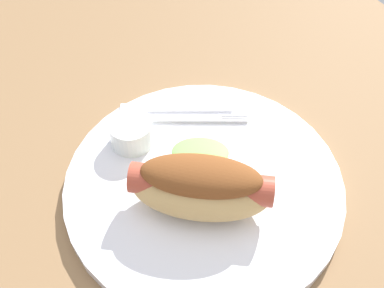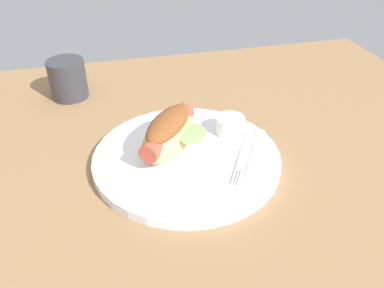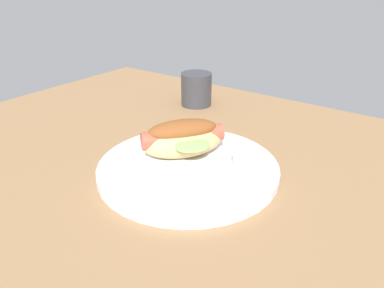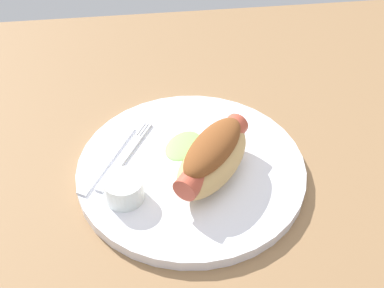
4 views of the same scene
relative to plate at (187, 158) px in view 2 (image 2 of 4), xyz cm
name	(u,v)px [view 2 (image 2 of 4)]	position (x,y,z in cm)	size (l,w,h in cm)	color
ground_plane	(178,163)	(-1.17, 1.19, -1.70)	(120.00, 90.00, 1.80)	olive
plate	(187,158)	(0.00, 0.00, 0.00)	(30.65, 30.65, 1.60)	white
hot_dog	(169,133)	(-2.47, 1.87, 4.26)	(13.85, 15.31, 6.73)	tan
sauce_ramekin	(230,125)	(8.94, 4.45, 2.36)	(5.02, 5.02, 3.12)	white
fork	(244,155)	(8.88, -2.73, 1.00)	(8.14, 13.03, 0.40)	silver
knife	(256,153)	(11.07, -2.52, 0.98)	(13.93, 1.40, 0.36)	silver
drinking_cup	(68,79)	(-18.68, 28.72, 3.27)	(7.66, 7.66, 8.15)	#333338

